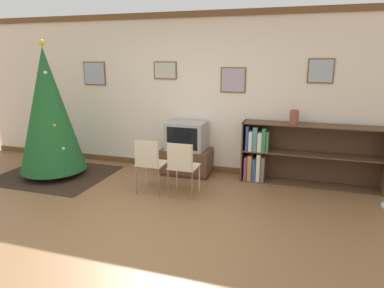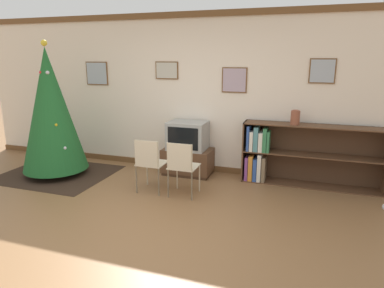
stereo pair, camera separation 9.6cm
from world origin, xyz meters
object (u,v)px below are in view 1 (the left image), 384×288
vase (294,117)px  tv_console (187,161)px  bookshelf (287,154)px  christmas_tree (49,111)px  folding_chair_right (182,166)px  television (187,136)px  folding_chair_left (149,162)px

vase → tv_console: bearing=-179.1°
bookshelf → vase: vase is taller
christmas_tree → folding_chair_right: size_ratio=2.72×
tv_console → bookshelf: bearing=3.1°
tv_console → vase: bearing=0.9°
television → vase: (1.72, 0.03, 0.41)m
christmas_tree → bookshelf: christmas_tree is taller
folding_chair_right → bookshelf: size_ratio=0.39×
vase → television: bearing=-179.1°
christmas_tree → folding_chair_left: christmas_tree is taller
tv_console → folding_chair_left: 1.03m
tv_console → television: (-0.00, -0.00, 0.46)m
christmas_tree → bookshelf: (3.80, 0.83, -0.65)m
folding_chair_right → bookshelf: 1.76m
christmas_tree → television: christmas_tree is taller
bookshelf → folding_chair_right: bearing=-142.8°
folding_chair_left → vase: vase is taller
television → folding_chair_left: bearing=-104.7°
folding_chair_left → folding_chair_right: same height
christmas_tree → television: bearing=19.1°
christmas_tree → tv_console: bearing=19.1°
christmas_tree → television: (2.14, 0.74, -0.44)m
folding_chair_left → bookshelf: bearing=29.1°
tv_console → folding_chair_right: size_ratio=1.01×
bookshelf → christmas_tree: bearing=-167.6°
folding_chair_left → vase: (1.98, 1.00, 0.62)m
television → folding_chair_left: (-0.25, -0.97, -0.21)m
tv_console → bookshelf: (1.65, 0.09, 0.25)m
tv_console → television: size_ratio=1.30×
folding_chair_left → television: bearing=75.3°
tv_console → vase: size_ratio=3.67×
television → folding_chair_right: (0.25, -0.97, -0.21)m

